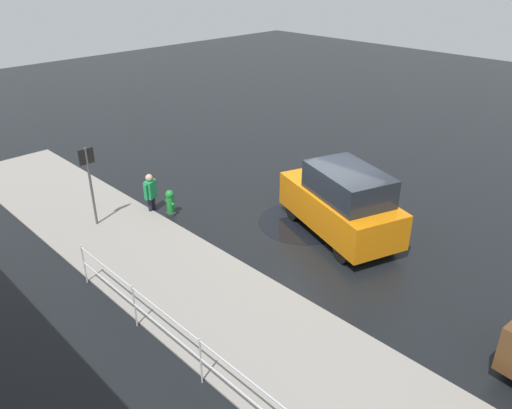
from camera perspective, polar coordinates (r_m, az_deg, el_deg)
name	(u,v)px	position (r m, az deg, el deg)	size (l,w,h in m)	color
ground_plane	(318,233)	(14.37, 7.14, -3.29)	(60.00, 60.00, 0.00)	black
kerb_strip	(204,296)	(11.86, -5.98, -10.35)	(24.00, 3.20, 0.04)	gray
moving_hatchback	(342,202)	(13.92, 9.77, 0.27)	(4.24, 2.88, 2.06)	orange
fire_hydrant	(170,202)	(15.34, -9.79, 0.24)	(0.42, 0.31, 0.80)	#197A2D
pedestrian	(150,191)	(15.55, -11.98, 1.57)	(0.37, 0.53, 1.22)	#1E8C4C
metal_railing	(165,324)	(10.10, -10.41, -13.25)	(6.66, 0.04, 1.05)	#B7BABF
sign_post	(89,176)	(14.77, -18.51, 3.16)	(0.07, 0.44, 2.40)	#4C4C51
puddle_patch	(303,222)	(14.90, 5.36, -2.02)	(2.66, 2.66, 0.01)	black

